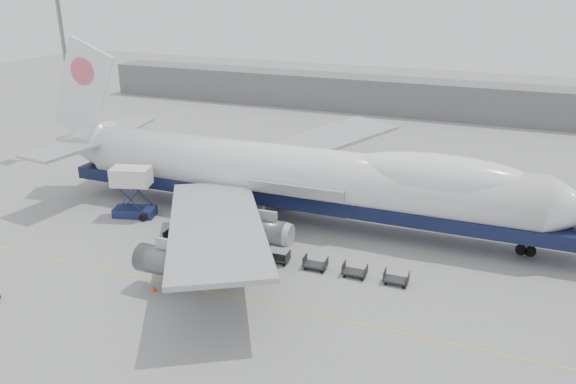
% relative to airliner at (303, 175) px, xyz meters
% --- Properties ---
extents(ground, '(260.00, 260.00, 0.00)m').
position_rel_airliner_xyz_m(ground, '(-0.64, -12.00, -5.62)').
color(ground, gray).
rests_on(ground, ground).
extents(apron_line, '(60.00, 0.15, 0.01)m').
position_rel_airliner_xyz_m(apron_line, '(-0.64, -18.00, -5.62)').
color(apron_line, gold).
rests_on(apron_line, ground).
extents(hangar, '(110.00, 8.00, 7.00)m').
position_rel_airliner_xyz_m(hangar, '(-10.64, 58.00, -2.12)').
color(hangar, slate).
rests_on(hangar, ground).
extents(floodlight_mast, '(2.40, 2.40, 25.43)m').
position_rel_airliner_xyz_m(floodlight_mast, '(-42.64, 12.00, 8.64)').
color(floodlight_mast, slate).
rests_on(floodlight_mast, ground).
extents(airliner, '(67.00, 55.30, 19.98)m').
position_rel_airliner_xyz_m(airliner, '(0.00, 0.00, 0.00)').
color(airliner, white).
rests_on(airliner, ground).
extents(catering_truck, '(5.27, 4.21, 6.06)m').
position_rel_airliner_xyz_m(catering_truck, '(-19.14, -5.93, -2.19)').
color(catering_truck, navy).
rests_on(catering_truck, ground).
extents(traffic_cone, '(0.41, 0.41, 0.61)m').
position_rel_airliner_xyz_m(traffic_cone, '(-7.39, -19.67, -5.34)').
color(traffic_cone, '#FF420D').
rests_on(traffic_cone, ground).
extents(dolly_0, '(2.30, 1.35, 1.30)m').
position_rel_airliner_xyz_m(dolly_0, '(-10.76, -10.53, -5.09)').
color(dolly_0, '#2D2D30').
rests_on(dolly_0, ground).
extents(dolly_1, '(2.30, 1.35, 1.30)m').
position_rel_airliner_xyz_m(dolly_1, '(-6.80, -10.53, -5.09)').
color(dolly_1, '#2D2D30').
rests_on(dolly_1, ground).
extents(dolly_2, '(2.30, 1.35, 1.30)m').
position_rel_airliner_xyz_m(dolly_2, '(-2.84, -10.53, -5.09)').
color(dolly_2, '#2D2D30').
rests_on(dolly_2, ground).
extents(dolly_3, '(2.30, 1.35, 1.30)m').
position_rel_airliner_xyz_m(dolly_3, '(1.13, -10.53, -5.09)').
color(dolly_3, '#2D2D30').
rests_on(dolly_3, ground).
extents(dolly_4, '(2.30, 1.35, 1.30)m').
position_rel_airliner_xyz_m(dolly_4, '(5.09, -10.53, -5.09)').
color(dolly_4, '#2D2D30').
rests_on(dolly_4, ground).
extents(dolly_5, '(2.30, 1.35, 1.30)m').
position_rel_airliner_xyz_m(dolly_5, '(9.05, -10.53, -5.09)').
color(dolly_5, '#2D2D30').
rests_on(dolly_5, ground).
extents(dolly_6, '(2.30, 1.35, 1.30)m').
position_rel_airliner_xyz_m(dolly_6, '(13.01, -10.53, -5.09)').
color(dolly_6, '#2D2D30').
rests_on(dolly_6, ground).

